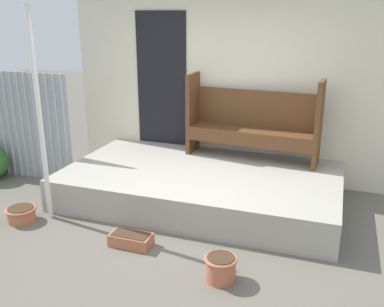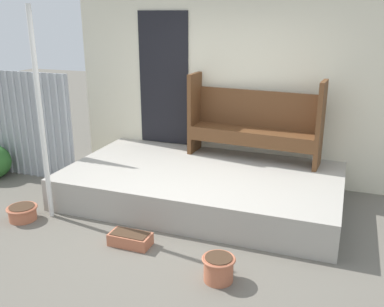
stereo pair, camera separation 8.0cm
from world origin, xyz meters
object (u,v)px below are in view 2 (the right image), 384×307
object	(u,v)px
support_post	(41,118)
flower_pot_middle	(219,268)
bench	(254,120)
flower_pot_left	(22,212)
planter_box_rect	(130,239)

from	to	relation	value
support_post	flower_pot_middle	bearing A→B (deg)	-13.77
bench	flower_pot_left	world-z (taller)	bench
bench	planter_box_rect	size ratio (longest dim) A/B	4.14
flower_pot_left	flower_pot_middle	bearing A→B (deg)	-8.01
bench	flower_pot_middle	xyz separation A→B (m)	(0.23, -2.42, -0.84)
flower_pot_left	flower_pot_middle	world-z (taller)	flower_pot_middle
flower_pot_middle	bench	bearing A→B (deg)	95.51
support_post	planter_box_rect	xyz separation A→B (m)	(1.25, -0.28, -1.17)
bench	flower_pot_left	size ratio (longest dim) A/B	5.12
flower_pot_middle	planter_box_rect	world-z (taller)	flower_pot_middle
flower_pot_left	planter_box_rect	xyz separation A→B (m)	(1.51, -0.08, -0.03)
flower_pot_left	planter_box_rect	bearing A→B (deg)	-2.97
bench	support_post	bearing A→B (deg)	-134.71
support_post	bench	xyz separation A→B (m)	(2.10, 1.85, -0.27)
bench	flower_pot_left	bearing A→B (deg)	-135.01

